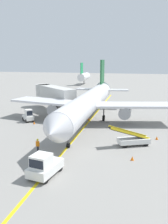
# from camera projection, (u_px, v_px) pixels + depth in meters

# --- Properties ---
(ground_plane) EXTENTS (300.00, 300.00, 0.00)m
(ground_plane) POSITION_uv_depth(u_px,v_px,m) (72.00, 153.00, 27.12)
(ground_plane) COLOR gray
(taxi_line_yellow) EXTENTS (1.83, 79.99, 0.01)m
(taxi_line_yellow) POSITION_uv_depth(u_px,v_px,m) (75.00, 138.00, 32.11)
(taxi_line_yellow) COLOR yellow
(taxi_line_yellow) RESTS_ON ground
(airliner) EXTENTS (28.61, 35.25, 10.10)m
(airliner) POSITION_uv_depth(u_px,v_px,m) (89.00, 102.00, 39.39)
(airliner) COLOR silver
(airliner) RESTS_ON ground
(jet_bridge) EXTENTS (11.18, 10.38, 4.85)m
(jet_bridge) POSITION_uv_depth(u_px,v_px,m) (52.00, 93.00, 49.37)
(jet_bridge) COLOR beige
(jet_bridge) RESTS_ON ground
(pushback_tug) EXTENTS (2.45, 3.86, 2.20)m
(pushback_tug) POSITION_uv_depth(u_px,v_px,m) (44.00, 166.00, 21.53)
(pushback_tug) COLOR silver
(pushback_tug) RESTS_ON ground
(baggage_tug_near_wing) EXTENTS (2.62, 2.61, 2.10)m
(baggage_tug_near_wing) POSITION_uv_depth(u_px,v_px,m) (28.00, 116.00, 40.49)
(baggage_tug_near_wing) COLOR silver
(baggage_tug_near_wing) RESTS_ON ground
(belt_loader_forward_hold) EXTENTS (5.06, 3.26, 2.59)m
(belt_loader_forward_hold) POSITION_uv_depth(u_px,v_px,m) (133.00, 139.00, 29.27)
(belt_loader_forward_hold) COLOR silver
(belt_loader_forward_hold) RESTS_ON ground
(ground_crew_marshaller) EXTENTS (0.36, 0.24, 1.70)m
(ground_crew_marshaller) POSITION_uv_depth(u_px,v_px,m) (38.00, 146.00, 26.77)
(ground_crew_marshaller) COLOR #26262D
(ground_crew_marshaller) RESTS_ON ground
(safety_cone_nose_left) EXTENTS (0.36, 0.36, 0.44)m
(safety_cone_nose_left) POSITION_uv_depth(u_px,v_px,m) (132.00, 158.00, 25.07)
(safety_cone_nose_left) COLOR orange
(safety_cone_nose_left) RESTS_ON ground
(safety_cone_nose_right) EXTENTS (0.36, 0.36, 0.44)m
(safety_cone_nose_right) POSITION_uv_depth(u_px,v_px,m) (89.00, 119.00, 41.52)
(safety_cone_nose_right) COLOR orange
(safety_cone_nose_right) RESTS_ON ground
(safety_cone_wingtip_right) EXTENTS (0.36, 0.36, 0.44)m
(safety_cone_wingtip_right) POSITION_uv_depth(u_px,v_px,m) (34.00, 123.00, 38.96)
(safety_cone_wingtip_right) COLOR orange
(safety_cone_wingtip_right) RESTS_ON ground
(safety_cone_tail_area) EXTENTS (0.36, 0.36, 0.44)m
(safety_cone_tail_area) POSITION_uv_depth(u_px,v_px,m) (157.00, 138.00, 31.48)
(safety_cone_tail_area) COLOR orange
(safety_cone_tail_area) RESTS_ON ground
(distant_aircraft_far_left) EXTENTS (3.00, 10.10, 8.80)m
(distant_aircraft_far_left) POSITION_uv_depth(u_px,v_px,m) (84.00, 76.00, 98.30)
(distant_aircraft_far_left) COLOR silver
(distant_aircraft_far_left) RESTS_ON ground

